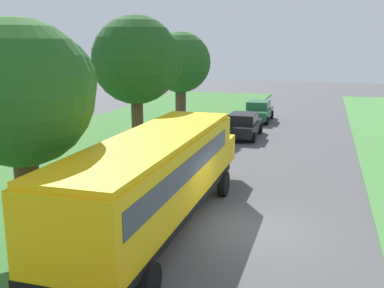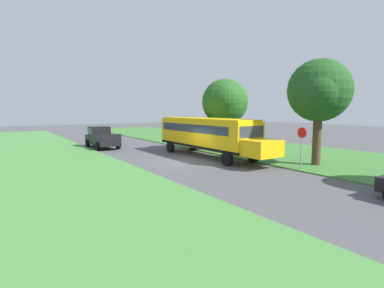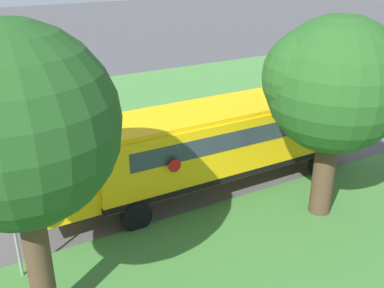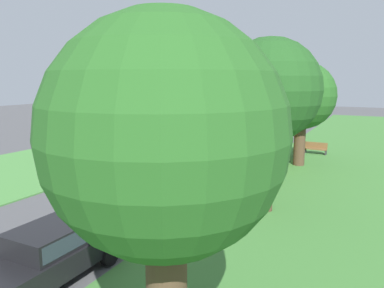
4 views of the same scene
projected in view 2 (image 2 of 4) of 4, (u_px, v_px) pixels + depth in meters
name	position (u px, v px, depth m)	size (l,w,h in m)	color
ground_plane	(185.00, 161.00, 22.37)	(120.00, 120.00, 0.00)	#4C4C4F
grass_verge	(276.00, 151.00, 27.90)	(12.00, 80.00, 0.08)	#3D7533
grass_far_side	(55.00, 176.00, 17.39)	(10.00, 80.00, 0.07)	#47843D
school_bus	(208.00, 133.00, 24.39)	(2.84, 12.42, 3.16)	yellow
pickup_truck	(101.00, 137.00, 30.34)	(2.28, 5.40, 2.10)	black
oak_tree_beside_bus	(225.00, 102.00, 27.35)	(4.23, 4.25, 6.65)	#4C3826
oak_tree_roadside_mid	(319.00, 91.00, 19.94)	(4.22, 4.20, 7.25)	#4C3826
stop_sign	(302.00, 143.00, 19.20)	(0.08, 0.68, 2.74)	gray
park_bench	(201.00, 141.00, 31.78)	(1.62, 0.55, 0.92)	brown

